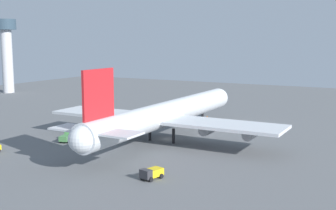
# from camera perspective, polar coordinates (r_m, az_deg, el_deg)

# --- Properties ---
(ground_plane) EXTENTS (282.07, 282.07, 0.00)m
(ground_plane) POSITION_cam_1_polar(r_m,az_deg,el_deg) (108.80, 0.00, -4.43)
(ground_plane) COLOR slate
(cargo_airplane) EXTENTS (70.52, 58.91, 18.88)m
(cargo_airplane) POSITION_cam_1_polar(r_m,az_deg,el_deg) (107.10, -0.13, -1.16)
(cargo_airplane) COLOR silver
(cargo_airplane) RESTS_ON ground_plane
(pushback_tractor) EXTENTS (5.38, 3.50, 2.16)m
(pushback_tractor) POSITION_cam_1_polar(r_m,az_deg,el_deg) (108.90, -12.88, -4.03)
(pushback_tractor) COLOR #4C8C4C
(pushback_tractor) RESTS_ON ground_plane
(baggage_tug) EXTENTS (4.56, 3.26, 2.00)m
(baggage_tug) POSITION_cam_1_polar(r_m,az_deg,el_deg) (78.19, -2.17, -8.80)
(baggage_tug) COLOR #333338
(baggage_tug) RESTS_ON ground_plane
(safety_cone_nose) EXTENTS (0.54, 0.54, 0.78)m
(safety_cone_nose) POSITION_cam_1_polar(r_m,az_deg,el_deg) (138.15, 5.09, -1.53)
(safety_cone_nose) COLOR orange
(safety_cone_nose) RESTS_ON ground_plane
(control_tower) EXTENTS (9.40, 9.40, 33.52)m
(control_tower) POSITION_cam_1_polar(r_m,az_deg,el_deg) (215.57, -20.19, 6.98)
(control_tower) COLOR silver
(control_tower) RESTS_ON ground_plane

